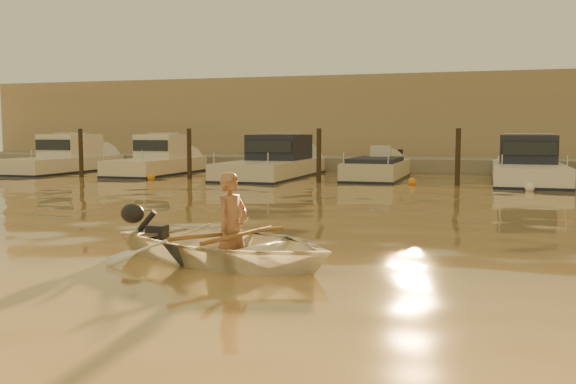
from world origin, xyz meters
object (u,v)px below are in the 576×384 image
(moored_boat_4, at_px, (528,166))
(waterfront_building, at_px, (381,122))
(moored_boat_2, at_px, (274,162))
(dinghy, at_px, (227,245))
(moored_boat_1, at_px, (157,160))
(moored_boat_0, at_px, (62,159))
(person, at_px, (232,228))
(moored_boat_3, at_px, (377,173))

(moored_boat_4, height_order, waterfront_building, waterfront_building)
(moored_boat_2, distance_m, waterfront_building, 11.47)
(dinghy, distance_m, moored_boat_1, 19.67)
(moored_boat_0, height_order, moored_boat_4, same)
(moored_boat_4, bearing_deg, waterfront_building, 123.32)
(person, relative_size, moored_boat_1, 0.25)
(person, relative_size, moored_boat_4, 0.21)
(person, xyz_separation_m, moored_boat_0, (-15.37, 16.75, 0.12))
(dinghy, bearing_deg, moored_boat_0, 60.94)
(dinghy, height_order, waterfront_building, waterfront_building)
(person, xyz_separation_m, moored_boat_3, (-0.68, 16.75, -0.28))
(moored_boat_2, bearing_deg, dinghy, -73.70)
(moored_boat_1, relative_size, waterfront_building, 0.14)
(dinghy, relative_size, waterfront_building, 0.08)
(dinghy, height_order, moored_boat_1, moored_boat_1)
(moored_boat_0, xyz_separation_m, moored_boat_3, (14.69, 0.00, -0.40))
(person, xyz_separation_m, moored_boat_2, (-4.99, 16.75, 0.12))
(person, height_order, moored_boat_1, moored_boat_1)
(moored_boat_4, xyz_separation_m, waterfront_building, (-7.23, 11.00, 1.77))
(moored_boat_0, relative_size, waterfront_building, 0.16)
(moored_boat_3, relative_size, moored_boat_4, 0.78)
(moored_boat_2, height_order, waterfront_building, waterfront_building)
(moored_boat_3, bearing_deg, moored_boat_0, 180.00)
(moored_boat_1, xyz_separation_m, moored_boat_3, (9.77, 0.00, -0.40))
(moored_boat_3, distance_m, moored_boat_4, 5.64)
(moored_boat_1, distance_m, moored_boat_4, 15.39)
(moored_boat_2, bearing_deg, moored_boat_0, 180.00)
(moored_boat_0, height_order, waterfront_building, waterfront_building)
(person, distance_m, waterfront_building, 27.91)
(waterfront_building, bearing_deg, dinghy, -85.48)
(dinghy, height_order, moored_boat_3, moored_boat_3)
(dinghy, relative_size, person, 2.22)
(moored_boat_2, xyz_separation_m, moored_boat_3, (4.30, 0.00, -0.40))
(person, bearing_deg, moored_boat_2, 35.10)
(person, distance_m, moored_boat_1, 19.74)
(dinghy, xyz_separation_m, moored_boat_1, (-10.35, 16.72, 0.37))
(person, distance_m, moored_boat_3, 16.77)
(moored_boat_2, bearing_deg, moored_boat_1, 180.00)
(moored_boat_4, bearing_deg, moored_boat_2, 180.00)
(person, height_order, waterfront_building, waterfront_building)
(moored_boat_3, bearing_deg, moored_boat_1, 180.00)
(person, bearing_deg, moored_boat_0, 61.06)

